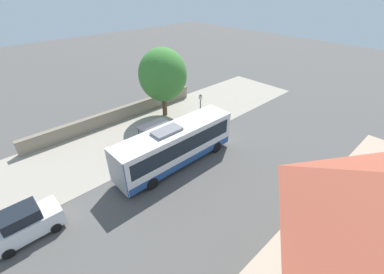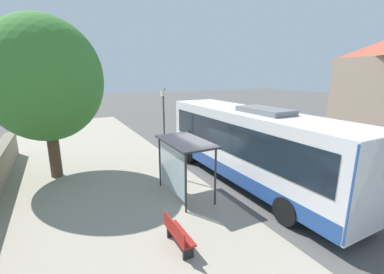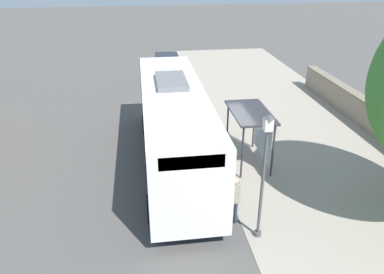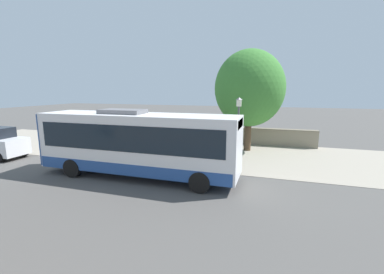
# 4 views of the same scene
# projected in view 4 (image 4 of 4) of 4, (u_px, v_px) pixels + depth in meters

# --- Properties ---
(ground_plane) EXTENTS (120.00, 120.00, 0.00)m
(ground_plane) POSITION_uv_depth(u_px,v_px,m) (159.00, 167.00, 15.57)
(ground_plane) COLOR #514F4C
(ground_plane) RESTS_ON ground
(sidewalk_plaza) EXTENTS (9.00, 44.00, 0.02)m
(sidewalk_plaza) POSITION_uv_depth(u_px,v_px,m) (184.00, 151.00, 19.79)
(sidewalk_plaza) COLOR #9E9384
(sidewalk_plaza) RESTS_ON ground
(stone_wall) EXTENTS (0.60, 20.00, 1.45)m
(stone_wall) POSITION_uv_depth(u_px,v_px,m) (198.00, 133.00, 23.46)
(stone_wall) COLOR gray
(stone_wall) RESTS_ON ground
(bus) EXTENTS (2.61, 10.80, 3.63)m
(bus) POSITION_uv_depth(u_px,v_px,m) (137.00, 143.00, 13.64)
(bus) COLOR white
(bus) RESTS_ON ground
(bus_shelter) EXTENTS (1.56, 2.91, 2.38)m
(bus_shelter) POSITION_uv_depth(u_px,v_px,m) (166.00, 132.00, 16.68)
(bus_shelter) COLOR #2D2D33
(bus_shelter) RESTS_ON ground
(pedestrian) EXTENTS (0.34, 0.24, 1.79)m
(pedestrian) POSITION_uv_depth(u_px,v_px,m) (222.00, 157.00, 13.98)
(pedestrian) COLOR #2D3347
(pedestrian) RESTS_ON ground
(bench) EXTENTS (0.40, 1.40, 0.88)m
(bench) POSITION_uv_depth(u_px,v_px,m) (138.00, 146.00, 19.32)
(bench) COLOR maroon
(bench) RESTS_ON ground
(street_lamp_near) EXTENTS (0.28, 0.28, 4.25)m
(street_lamp_near) POSITION_uv_depth(u_px,v_px,m) (238.00, 129.00, 14.10)
(street_lamp_near) COLOR #4C4C51
(street_lamp_near) RESTS_ON ground
(shade_tree) EXTENTS (5.17, 5.17, 7.60)m
(shade_tree) POSITION_uv_depth(u_px,v_px,m) (249.00, 89.00, 19.12)
(shade_tree) COLOR brown
(shade_tree) RESTS_ON ground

